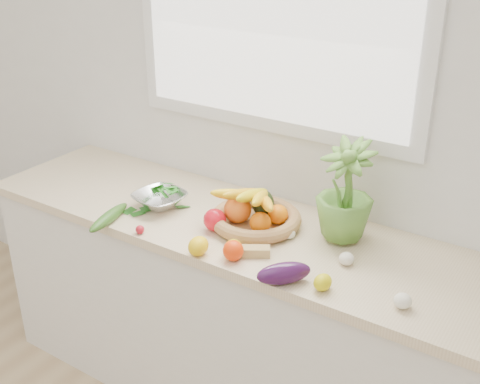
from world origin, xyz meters
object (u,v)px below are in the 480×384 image
Objects in this scene: apple at (215,220)px; fruit_basket at (255,214)px; eggplant at (284,273)px; cucumber at (109,217)px; potted_herb at (345,190)px; colander_with_spinach at (159,196)px.

apple is 0.16m from fruit_basket.
cucumber is (-0.79, -0.01, -0.01)m from eggplant.
fruit_basket reaches higher than apple.
colander_with_spinach is at bearing -166.87° from potted_herb.
fruit_basket is (0.11, 0.12, 0.01)m from apple.
colander_with_spinach is at bearing 174.33° from apple.
eggplant is at bearing -23.08° from apple.
fruit_basket is at bearing 11.93° from colander_with_spinach.
colander_with_spinach is (-0.75, -0.17, -0.15)m from potted_herb.
cucumber is at bearing -155.09° from potted_herb.
apple is 0.23× the size of potted_herb.
fruit_basket is at bearing -165.41° from potted_herb.
colander_with_spinach reaches higher than cucumber.
apple is 0.47× the size of eggplant.
potted_herb reaches higher than fruit_basket.
apple is at bearing -5.67° from colander_with_spinach.
eggplant is 0.52× the size of fruit_basket.
colander_with_spinach reaches higher than eggplant.
eggplant is at bearing 0.67° from cucumber.
eggplant is at bearing -15.98° from colander_with_spinach.
potted_herb is 0.38m from fruit_basket.
potted_herb reaches higher than cucumber.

